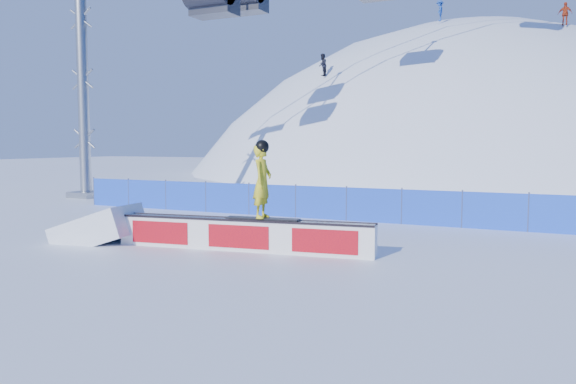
% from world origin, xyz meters
% --- Properties ---
extents(ground, '(160.00, 160.00, 0.00)m').
position_xyz_m(ground, '(0.00, 0.00, 0.00)').
color(ground, white).
rests_on(ground, ground).
extents(snow_hill, '(64.00, 64.00, 64.00)m').
position_xyz_m(snow_hill, '(0.00, 42.00, -18.00)').
color(snow_hill, white).
rests_on(snow_hill, ground).
extents(safety_fence, '(22.05, 0.05, 1.30)m').
position_xyz_m(safety_fence, '(0.00, 4.50, 0.60)').
color(safety_fence, blue).
rests_on(safety_fence, ground).
extents(rail_box, '(6.96, 1.43, 0.84)m').
position_xyz_m(rail_box, '(0.44, -1.99, 0.41)').
color(rail_box, white).
rests_on(rail_box, ground).
extents(snow_ramp, '(2.57, 1.81, 1.49)m').
position_xyz_m(snow_ramp, '(-3.87, -2.58, 0.00)').
color(snow_ramp, white).
rests_on(snow_ramp, ground).
extents(snowboarder, '(1.96, 0.73, 2.02)m').
position_xyz_m(snowboarder, '(1.02, -1.91, 1.83)').
color(snowboarder, black).
rests_on(snowboarder, rail_box).
extents(distant_skiers, '(21.86, 9.32, 6.63)m').
position_xyz_m(distant_skiers, '(1.84, 30.20, 11.16)').
color(distant_skiers, black).
rests_on(distant_skiers, ground).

